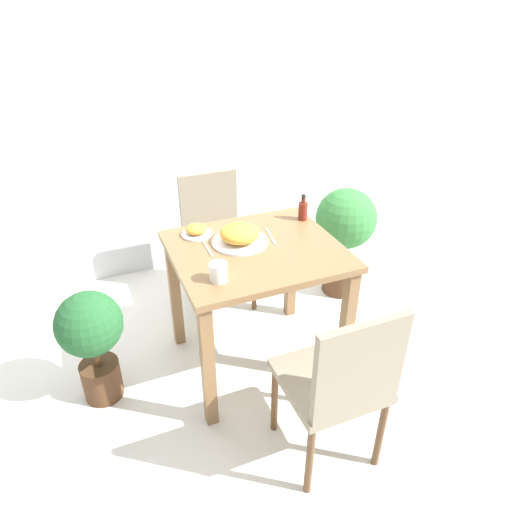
# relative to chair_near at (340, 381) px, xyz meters

# --- Properties ---
(ground_plane) EXTENTS (16.00, 16.00, 0.00)m
(ground_plane) POSITION_rel_chair_near_xyz_m (-0.07, 0.76, -0.51)
(ground_plane) COLOR silver
(wall_back) EXTENTS (8.00, 0.05, 2.60)m
(wall_back) POSITION_rel_chair_near_xyz_m (-0.07, 2.06, 0.79)
(wall_back) COLOR silver
(wall_back) RESTS_ON ground_plane
(dining_table) EXTENTS (0.87, 0.77, 0.77)m
(dining_table) POSITION_rel_chair_near_xyz_m (-0.07, 0.76, 0.13)
(dining_table) COLOR olive
(dining_table) RESTS_ON ground_plane
(chair_near) EXTENTS (0.42, 0.42, 0.90)m
(chair_near) POSITION_rel_chair_near_xyz_m (0.00, 0.00, 0.00)
(chair_near) COLOR gray
(chair_near) RESTS_ON ground_plane
(chair_far) EXTENTS (0.42, 0.42, 0.90)m
(chair_far) POSITION_rel_chair_near_xyz_m (-0.07, 1.50, 0.00)
(chair_far) COLOR gray
(chair_far) RESTS_ON ground_plane
(food_plate) EXTENTS (0.30, 0.30, 0.10)m
(food_plate) POSITION_rel_chair_near_xyz_m (-0.13, 0.85, 0.31)
(food_plate) COLOR white
(food_plate) RESTS_ON dining_table
(side_plate) EXTENTS (0.17, 0.17, 0.06)m
(side_plate) POSITION_rel_chair_near_xyz_m (-0.32, 1.02, 0.29)
(side_plate) COLOR white
(side_plate) RESTS_ON dining_table
(drink_cup) EXTENTS (0.09, 0.09, 0.09)m
(drink_cup) POSITION_rel_chair_near_xyz_m (-0.35, 0.54, 0.31)
(drink_cup) COLOR white
(drink_cup) RESTS_ON dining_table
(sauce_bottle) EXTENTS (0.05, 0.05, 0.16)m
(sauce_bottle) POSITION_rel_chair_near_xyz_m (0.31, 0.98, 0.32)
(sauce_bottle) COLOR maroon
(sauce_bottle) RESTS_ON dining_table
(fork_utensil) EXTENTS (0.01, 0.18, 0.00)m
(fork_utensil) POSITION_rel_chair_near_xyz_m (-0.31, 0.85, 0.27)
(fork_utensil) COLOR silver
(fork_utensil) RESTS_ON dining_table
(spoon_utensil) EXTENTS (0.04, 0.18, 0.00)m
(spoon_utensil) POSITION_rel_chair_near_xyz_m (0.05, 0.85, 0.27)
(spoon_utensil) COLOR silver
(spoon_utensil) RESTS_ON dining_table
(potted_plant_left) EXTENTS (0.34, 0.34, 0.66)m
(potted_plant_left) POSITION_rel_chair_near_xyz_m (-0.95, 0.82, -0.09)
(potted_plant_left) COLOR #51331E
(potted_plant_left) RESTS_ON ground_plane
(potted_plant_right) EXTENTS (0.42, 0.42, 0.79)m
(potted_plant_right) POSITION_rel_chair_near_xyz_m (0.78, 1.21, -0.00)
(potted_plant_right) COLOR #51331E
(potted_plant_right) RESTS_ON ground_plane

